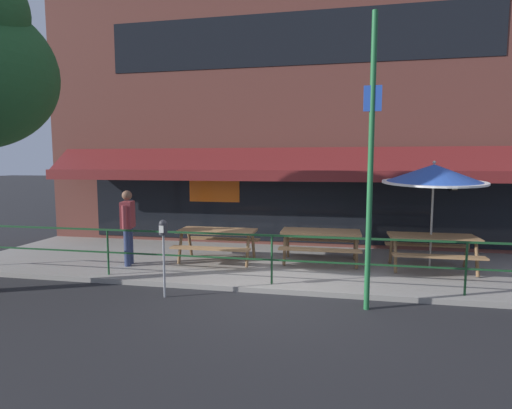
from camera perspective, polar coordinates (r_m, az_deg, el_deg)
ground_plane at (r=7.61m, az=1.90°, el=-12.66°), size 120.00×120.00×0.00m
patio_deck at (r=9.49m, az=3.82°, el=-8.56°), size 15.00×4.00×0.10m
restaurant_building at (r=11.52m, az=5.38°, el=14.11°), size 15.00×1.60×8.19m
patio_railing at (r=7.68m, az=2.28°, el=-6.29°), size 13.84×0.04×0.97m
picnic_table_left at (r=9.45m, az=-5.56°, el=-4.56°), size 1.80×1.42×0.76m
picnic_table_centre at (r=9.40m, az=9.21°, el=-4.67°), size 1.80×1.42×0.76m
picnic_table_right at (r=9.47m, az=23.87°, el=-5.03°), size 1.80×1.42×0.76m
patio_umbrella_right at (r=9.45m, az=24.05°, el=3.95°), size 2.14×2.14×2.38m
pedestrian_walking at (r=9.51m, az=-17.83°, el=-2.61°), size 0.32×0.61×1.71m
parking_meter_near at (r=7.34m, az=-13.11°, el=-4.24°), size 0.15×0.16×1.42m
street_sign_pole at (r=6.69m, az=16.06°, el=5.89°), size 0.28×0.09×4.78m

